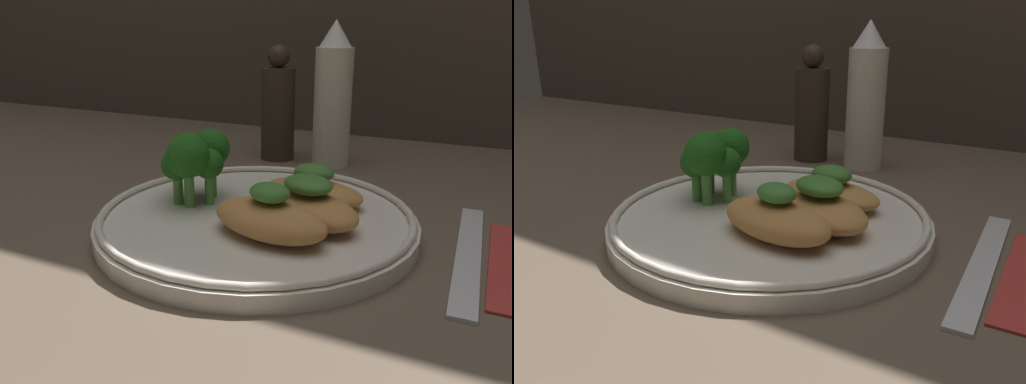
# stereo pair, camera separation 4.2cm
# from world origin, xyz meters

# --- Properties ---
(ground_plane) EXTENTS (1.80, 1.80, 0.01)m
(ground_plane) POSITION_xyz_m (0.00, 0.00, -0.01)
(ground_plane) COLOR brown
(plate) EXTENTS (0.27, 0.27, 0.02)m
(plate) POSITION_xyz_m (0.00, 0.00, 0.01)
(plate) COLOR silver
(plate) RESTS_ON ground_plane
(grilled_meat_front) EXTENTS (0.10, 0.07, 0.04)m
(grilled_meat_front) POSITION_xyz_m (0.03, -0.04, 0.03)
(grilled_meat_front) COLOR #BC7F42
(grilled_meat_front) RESTS_ON plate
(grilled_meat_middle) EXTENTS (0.11, 0.09, 0.04)m
(grilled_meat_middle) POSITION_xyz_m (0.05, -0.00, 0.03)
(grilled_meat_middle) COLOR #BC7F42
(grilled_meat_middle) RESTS_ON plate
(grilled_meat_back) EXTENTS (0.10, 0.06, 0.04)m
(grilled_meat_back) POSITION_xyz_m (0.03, 0.05, 0.03)
(grilled_meat_back) COLOR #BC7F42
(grilled_meat_back) RESTS_ON plate
(broccoli_bunch) EXTENTS (0.06, 0.07, 0.07)m
(broccoli_bunch) POSITION_xyz_m (-0.06, 0.01, 0.06)
(broccoli_bunch) COLOR #569942
(broccoli_bunch) RESTS_ON plate
(sauce_bottle) EXTENTS (0.05, 0.05, 0.17)m
(sauce_bottle) POSITION_xyz_m (-0.01, 0.23, 0.08)
(sauce_bottle) COLOR silver
(sauce_bottle) RESTS_ON ground_plane
(pepper_grinder) EXTENTS (0.04, 0.04, 0.14)m
(pepper_grinder) POSITION_xyz_m (-0.08, 0.23, 0.06)
(pepper_grinder) COLOR #382D23
(pepper_grinder) RESTS_ON ground_plane
(fork) EXTENTS (0.02, 0.20, 0.01)m
(fork) POSITION_xyz_m (0.17, 0.02, 0.00)
(fork) COLOR silver
(fork) RESTS_ON ground_plane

